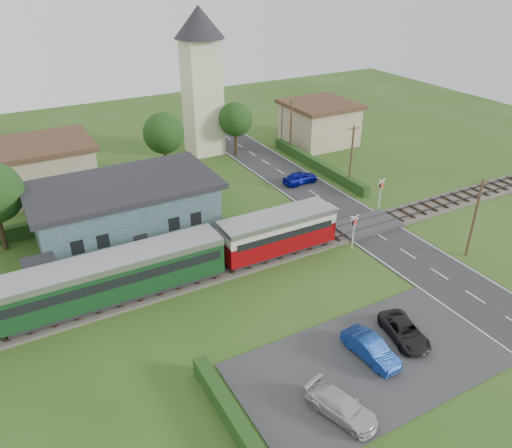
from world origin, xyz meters
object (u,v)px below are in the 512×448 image
crossing_signal_near (354,227)px  car_park_blue (371,349)px  station_building (126,210)px  house_west (42,167)px  train (70,288)px  crossing_signal_far (381,189)px  car_on_road (300,178)px  pedestrian_far (92,268)px  equipment_hut (42,276)px  pedestrian_near (211,241)px  house_east (319,122)px  car_park_dark (404,331)px  church_tower (201,71)px  car_park_silver (342,407)px

crossing_signal_near → car_park_blue: (-7.50, -11.21, -1.37)m
station_building → house_west: bearing=109.6°
train → crossing_signal_far: 30.24m
crossing_signal_far → car_on_road: 9.82m
car_on_road → pedestrian_far: size_ratio=2.42×
equipment_hut → pedestrian_near: equipment_hut is taller
station_building → house_east: 32.70m
pedestrian_far → car_on_road: bearing=-61.5°
pedestrian_near → pedestrian_far: size_ratio=1.10×
crossing_signal_near → car_park_dark: size_ratio=0.77×
church_tower → car_on_road: church_tower is taller
train → house_west: size_ratio=4.00×
crossing_signal_near → crossing_signal_far: bearing=33.7°
train → house_east: (36.54, 22.00, 0.62)m
car_park_blue → pedestrian_far: (-13.36, 16.93, 0.51)m
pedestrian_far → house_west: bearing=11.7°
crossing_signal_far → equipment_hut: bearing=178.5°
car_park_silver → house_east: bearing=38.7°
house_west → house_east: (35.00, -1.00, 0.00)m
house_east → car_on_road: 14.58m
car_on_road → pedestrian_far: (-24.58, -8.16, 0.55)m
station_building → car_park_dark: (12.03, -22.32, -2.02)m
crossing_signal_near → car_park_blue: 13.56m
crossing_signal_near → pedestrian_far: bearing=164.7°
car_park_blue → car_park_dark: size_ratio=0.98×
house_west → crossing_signal_far: bearing=-35.8°
car_park_dark → house_west: bearing=127.5°
crossing_signal_far → car_park_blue: bearing=-132.5°
car_on_road → pedestrian_near: pedestrian_near is taller
pedestrian_near → car_park_dark: bearing=107.5°
car_on_road → car_park_dark: car_on_road is taller
crossing_signal_far → car_park_dark: (-11.57, -15.71, -1.47)m
equipment_hut → station_building: (8.00, 5.79, 0.95)m
church_tower → pedestrian_far: 31.20m
station_building → crossing_signal_far: station_building is taller
equipment_hut → house_east: (38.00, 18.80, 1.05)m
station_building → car_park_silver: bearing=-79.8°
pedestrian_near → train: bearing=6.0°
church_tower → crossing_signal_far: size_ratio=5.37×
station_building → car_park_blue: 24.38m
equipment_hut → crossing_signal_near: bearing=-12.9°
crossing_signal_far → car_park_blue: crossing_signal_far is taller
church_tower → house_east: church_tower is taller
equipment_hut → car_park_dark: (20.03, -16.52, -1.08)m
station_building → house_west: house_west is taller
pedestrian_near → car_park_blue: bearing=97.0°
house_west → crossing_signal_near: bearing=-49.9°
house_west → house_east: 35.01m
church_tower → car_park_silver: bearing=-103.9°
car_park_dark → pedestrian_near: 17.18m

